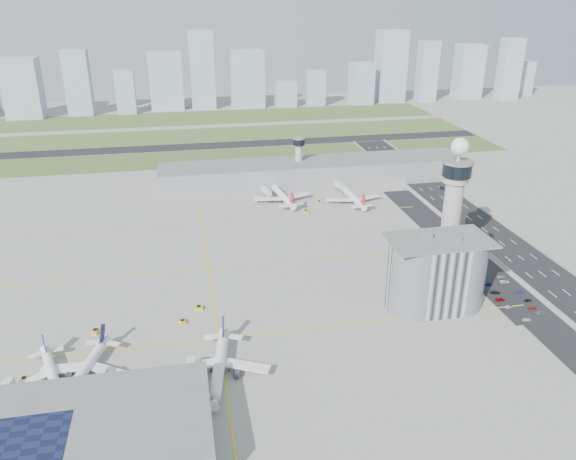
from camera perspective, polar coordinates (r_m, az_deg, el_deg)
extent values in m
plane|color=#9F9C94|center=(252.58, 1.53, -6.22)|extent=(1000.00, 1000.00, 0.00)
cube|color=#485D2C|center=(457.50, -7.10, 7.35)|extent=(480.00, 50.00, 0.08)
cube|color=#4C6E34|center=(529.94, -7.75, 9.52)|extent=(480.00, 60.00, 0.08)
cube|color=#4A622E|center=(607.89, -8.27, 11.26)|extent=(480.00, 70.00, 0.08)
cube|color=black|center=(493.14, -7.44, 8.50)|extent=(480.00, 22.00, 0.10)
cube|color=black|center=(297.00, 23.79, -3.59)|extent=(28.00, 500.00, 0.10)
cube|color=#9E9E99|center=(289.29, 21.51, -3.80)|extent=(0.60, 500.00, 1.20)
cube|color=#9E9E99|center=(304.72, 25.99, -3.20)|extent=(0.60, 500.00, 1.20)
cube|color=black|center=(276.53, 20.61, -5.06)|extent=(18.00, 260.00, 0.08)
cube|color=black|center=(266.74, 21.53, -6.28)|extent=(20.00, 44.00, 0.10)
cube|color=yellow|center=(222.57, -7.04, -10.89)|extent=(260.00, 0.60, 0.01)
cube|color=yellow|center=(274.33, -8.04, -3.92)|extent=(260.00, 0.60, 0.01)
cube|color=yellow|center=(328.90, -8.71, 0.79)|extent=(260.00, 0.60, 0.01)
cube|color=yellow|center=(274.33, -8.04, -3.92)|extent=(0.60, 260.00, 0.01)
cylinder|color=#ADAAA5|center=(272.19, 16.18, 0.68)|extent=(8.40, 8.40, 48.00)
cylinder|color=#ADAAA5|center=(264.87, 16.71, 5.08)|extent=(11.00, 11.00, 4.00)
cylinder|color=black|center=(263.71, 16.81, 5.90)|extent=(13.00, 13.00, 6.00)
cylinder|color=slate|center=(262.74, 16.89, 6.63)|extent=(14.00, 14.00, 1.00)
cylinder|color=#ADAAA5|center=(262.08, 16.96, 7.15)|extent=(1.60, 1.60, 5.00)
sphere|color=white|center=(260.94, 17.07, 8.10)|extent=(8.00, 8.00, 8.00)
cylinder|color=#ADAAA5|center=(388.75, 1.10, 6.80)|extent=(5.00, 5.00, 28.00)
cylinder|color=black|center=(384.76, 1.11, 8.94)|extent=(8.00, 8.00, 4.00)
cylinder|color=slate|center=(384.15, 1.12, 9.30)|extent=(8.60, 8.60, 0.80)
cube|color=#B2B2B7|center=(243.13, 14.81, -4.29)|extent=(18.00, 24.00, 30.00)
cylinder|color=#B2B2B7|center=(239.54, 12.86, -4.52)|extent=(24.00, 24.00, 30.00)
cylinder|color=#B2B2B7|center=(246.99, 16.70, -4.06)|extent=(24.00, 24.00, 30.00)
cube|color=slate|center=(236.59, 15.19, -0.98)|extent=(42.00, 24.00, 0.80)
cube|color=slate|center=(235.94, 13.61, -0.45)|extent=(6.00, 5.00, 3.00)
cube|color=slate|center=(236.64, 16.51, -0.79)|extent=(5.00, 4.00, 2.40)
cube|color=gray|center=(390.93, 2.59, 5.88)|extent=(210.00, 32.00, 15.00)
cube|color=slate|center=(388.64, 2.61, 6.99)|extent=(210.00, 32.00, 0.80)
cube|color=gray|center=(181.88, -21.88, -19.39)|extent=(84.00, 42.00, 12.00)
cube|color=slate|center=(177.78, -22.20, -17.85)|extent=(84.00, 42.00, 0.80)
imported|color=silver|center=(250.84, 23.08, -8.37)|extent=(3.52, 1.60, 1.17)
imported|color=slate|center=(257.39, 21.56, -7.28)|extent=(3.50, 1.67, 1.11)
imported|color=#AE0606|center=(261.73, 20.74, -6.61)|extent=(4.24, 2.04, 1.17)
imported|color=black|center=(266.69, 20.31, -5.95)|extent=(4.49, 2.39, 1.24)
imported|color=navy|center=(272.70, 19.64, -5.17)|extent=(3.97, 1.89, 1.31)
imported|color=silver|center=(274.71, 18.84, -4.84)|extent=(4.04, 1.98, 1.28)
imported|color=gray|center=(257.96, 24.27, -7.67)|extent=(4.38, 2.29, 1.18)
imported|color=maroon|center=(260.48, 23.59, -7.25)|extent=(4.02, 2.01, 1.12)
imported|color=black|center=(265.66, 23.20, -6.57)|extent=(3.44, 1.66, 1.13)
imported|color=navy|center=(270.59, 22.39, -5.87)|extent=(3.43, 1.59, 1.09)
imported|color=silver|center=(277.42, 21.14, -4.91)|extent=(4.61, 2.32, 1.25)
imported|color=#94969C|center=(281.42, 20.80, -4.46)|extent=(4.23, 2.08, 1.18)
imported|color=black|center=(326.07, 19.96, -0.49)|extent=(1.88, 4.01, 1.27)
imported|color=#0C264C|center=(394.13, 15.42, 4.14)|extent=(2.78, 4.95, 1.31)
imported|color=#979797|center=(441.90, 10.35, 6.65)|extent=(1.85, 3.53, 1.14)
cube|color=#9EADC1|center=(655.32, -25.36, 12.88)|extent=(35.81, 28.65, 60.36)
cube|color=#9EADC1|center=(648.47, -20.55, 13.82)|extent=(25.49, 20.39, 66.89)
cube|color=#9EADC1|center=(642.65, -16.17, 13.30)|extent=(20.04, 16.03, 45.20)
cube|color=#9EADC1|center=(658.03, -12.28, 14.60)|extent=(35.76, 28.61, 61.22)
cube|color=#9EADC1|center=(651.83, -8.72, 15.76)|extent=(26.33, 21.06, 83.39)
cube|color=#9EADC1|center=(658.12, -4.19, 15.09)|extent=(36.96, 29.57, 62.11)
cube|color=#9EADC1|center=(658.91, -0.23, 13.65)|extent=(23.01, 18.41, 27.75)
cube|color=#9EADC1|center=(665.04, 2.83, 14.20)|extent=(20.22, 16.18, 38.97)
cube|color=#9EADC1|center=(677.26, 7.46, 14.54)|extent=(26.14, 20.92, 46.89)
cube|color=#9EADC1|center=(699.22, 10.39, 16.06)|extent=(32.26, 25.81, 81.20)
cube|color=#9EADC1|center=(710.45, 13.95, 15.37)|extent=(21.59, 17.28, 68.75)
cube|color=#9EADC1|center=(744.66, 17.85, 15.09)|extent=(30.25, 24.20, 63.40)
cube|color=#9EADC1|center=(748.68, 21.58, 14.96)|extent=(23.04, 18.43, 71.56)
cube|color=#9EADC1|center=(792.98, 22.69, 14.06)|extent=(22.64, 18.11, 41.06)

